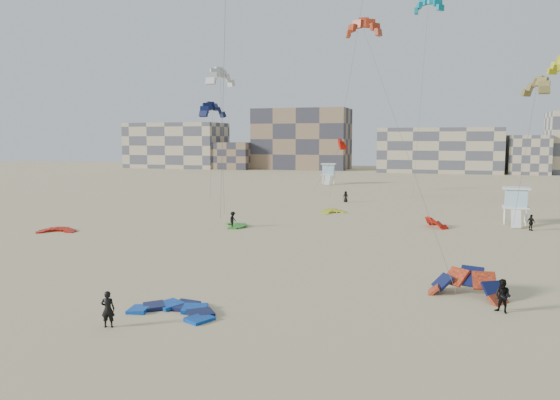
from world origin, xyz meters
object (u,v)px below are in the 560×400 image
(kite_ground_blue, at_px, (174,313))
(kitesurfer_main, at_px, (108,309))
(kite_ground_orange, at_px, (467,297))
(lifeguard_tower_near, at_px, (516,206))

(kite_ground_blue, bearing_deg, kitesurfer_main, -117.63)
(kite_ground_blue, xyz_separation_m, kitesurfer_main, (-1.99, -2.85, 0.90))
(kite_ground_blue, bearing_deg, kite_ground_orange, 35.15)
(kite_ground_orange, height_order, lifeguard_tower_near, lifeguard_tower_near)
(kite_ground_orange, height_order, kitesurfer_main, kite_ground_orange)
(kite_ground_orange, bearing_deg, kite_ground_blue, -134.70)
(kite_ground_blue, relative_size, kite_ground_orange, 1.04)
(kite_ground_blue, distance_m, kite_ground_orange, 16.56)
(kite_ground_blue, relative_size, kitesurfer_main, 2.55)
(kite_ground_orange, xyz_separation_m, lifeguard_tower_near, (5.64, 30.44, 1.93))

